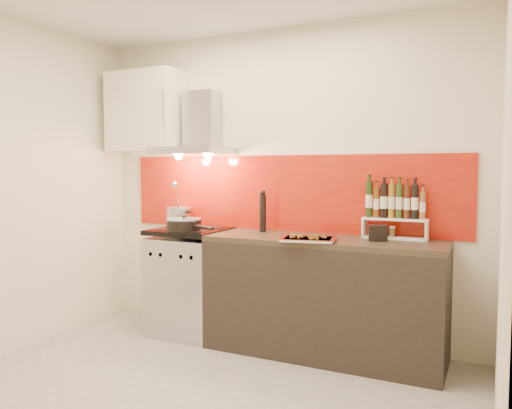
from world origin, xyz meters
The scene contains 15 objects.
floor centered at (0.00, 0.00, 0.00)m, with size 3.40×3.40×0.00m, color #9E9991.
back_wall centered at (0.00, 1.40, 1.30)m, with size 3.40×0.02×2.60m, color silver.
right_wall centered at (1.70, 0.00, 1.30)m, with size 0.02×2.80×2.60m, color silver.
backsplash centered at (0.05, 1.39, 1.22)m, with size 3.00×0.02×0.64m, color #A0080D.
range_stove centered at (-0.70, 1.10, 0.44)m, with size 0.60×0.60×0.91m.
counter centered at (0.50, 1.10, 0.45)m, with size 1.80×0.60×0.90m.
range_hood centered at (-0.70, 1.24, 1.74)m, with size 0.62×0.50×0.61m.
upper_cabinet centered at (-1.25, 1.22, 1.95)m, with size 0.70×0.35×0.72m, color #EEE9CF.
stock_pot centered at (-0.93, 1.27, 0.99)m, with size 0.23×0.23×0.20m.
saute_pan centered at (-0.66, 0.95, 0.96)m, with size 0.54×0.34×0.14m.
utensil_jar centered at (-0.90, 1.20, 1.02)m, with size 0.09×0.13×0.42m.
pepper_mill centered at (-0.07, 1.23, 1.07)m, with size 0.05×0.05×0.35m.
step_shelf centered at (0.98, 1.28, 1.10)m, with size 0.48×0.13×0.43m.
caddy_box centered at (0.91, 1.11, 0.96)m, with size 0.13×0.06×0.11m, color black.
baking_tray centered at (0.44, 0.91, 0.92)m, with size 0.45×0.38×0.03m.
Camera 1 is at (1.66, -2.51, 1.42)m, focal length 35.00 mm.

